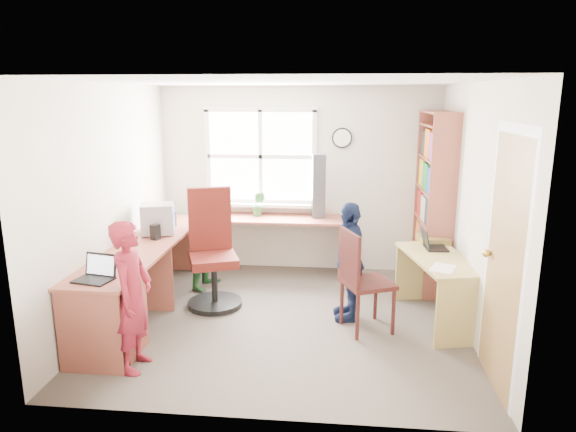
% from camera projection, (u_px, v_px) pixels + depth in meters
% --- Properties ---
extents(room, '(3.64, 3.44, 2.44)m').
position_uv_depth(room, '(288.00, 203.00, 5.16)').
color(room, '#463E37').
rests_on(room, ground).
extents(l_desk, '(2.38, 2.95, 0.75)m').
position_uv_depth(l_desk, '(152.00, 283.00, 5.09)').
color(l_desk, '#964C3C').
rests_on(l_desk, ground).
extents(right_desk, '(0.78, 1.28, 0.69)m').
position_uv_depth(right_desk, '(439.00, 275.00, 5.20)').
color(right_desk, tan).
rests_on(right_desk, ground).
extents(bookshelf, '(0.30, 1.02, 2.10)m').
position_uv_depth(bookshelf, '(433.00, 205.00, 6.10)').
color(bookshelf, '#964C3C').
rests_on(bookshelf, ground).
extents(swivel_chair, '(0.77, 0.77, 1.29)m').
position_uv_depth(swivel_chair, '(212.00, 256.00, 5.65)').
color(swivel_chair, black).
rests_on(swivel_chair, ground).
extents(wooden_chair, '(0.58, 0.58, 1.02)m').
position_uv_depth(wooden_chair, '(361.00, 277.00, 4.98)').
color(wooden_chair, '#3C1614').
rests_on(wooden_chair, ground).
extents(crt_monitor, '(0.42, 0.40, 0.35)m').
position_uv_depth(crt_monitor, '(158.00, 219.00, 5.76)').
color(crt_monitor, gray).
rests_on(crt_monitor, l_desk).
extents(laptop_left, '(0.35, 0.31, 0.21)m').
position_uv_depth(laptop_left, '(96.00, 274.00, 4.35)').
color(laptop_left, black).
rests_on(laptop_left, l_desk).
extents(laptop_right, '(0.27, 0.32, 0.21)m').
position_uv_depth(laptop_right, '(431.00, 244.00, 5.46)').
color(laptop_right, black).
rests_on(laptop_right, right_desk).
extents(speaker_a, '(0.11, 0.11, 0.17)m').
position_uv_depth(speaker_a, '(155.00, 232.00, 5.55)').
color(speaker_a, black).
rests_on(speaker_a, l_desk).
extents(speaker_b, '(0.09, 0.09, 0.17)m').
position_uv_depth(speaker_b, '(172.00, 220.00, 6.09)').
color(speaker_b, black).
rests_on(speaker_b, l_desk).
extents(cd_tower, '(0.18, 0.17, 0.81)m').
position_uv_depth(cd_tower, '(319.00, 186.00, 6.49)').
color(cd_tower, black).
rests_on(cd_tower, l_desk).
extents(game_box, '(0.35, 0.35, 0.06)m').
position_uv_depth(game_box, '(433.00, 239.00, 5.71)').
color(game_box, red).
rests_on(game_box, right_desk).
extents(paper_a, '(0.32, 0.37, 0.00)m').
position_uv_depth(paper_a, '(121.00, 262.00, 4.82)').
color(paper_a, white).
rests_on(paper_a, l_desk).
extents(paper_b, '(0.30, 0.34, 0.00)m').
position_uv_depth(paper_b, '(443.00, 268.00, 4.83)').
color(paper_b, white).
rests_on(paper_b, right_desk).
extents(potted_plant, '(0.20, 0.17, 0.32)m').
position_uv_depth(potted_plant, '(259.00, 204.00, 6.62)').
color(potted_plant, '#317B3C').
rests_on(potted_plant, l_desk).
extents(person_red, '(0.31, 0.47, 1.29)m').
position_uv_depth(person_red, '(132.00, 296.00, 4.26)').
color(person_red, maroon).
rests_on(person_red, ground).
extents(person_green, '(0.58, 0.68, 1.21)m').
position_uv_depth(person_green, '(210.00, 238.00, 6.16)').
color(person_green, '#2B6C33').
rests_on(person_green, ground).
extents(person_navy, '(0.37, 0.75, 1.24)m').
position_uv_depth(person_navy, '(349.00, 261.00, 5.25)').
color(person_navy, '#141F41').
rests_on(person_navy, ground).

